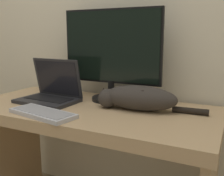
{
  "coord_description": "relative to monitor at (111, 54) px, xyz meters",
  "views": [
    {
      "loc": [
        0.73,
        -0.88,
        1.13
      ],
      "look_at": [
        0.16,
        0.29,
        0.87
      ],
      "focal_mm": 42.0,
      "sensor_mm": 36.0,
      "label": 1
    }
  ],
  "objects": [
    {
      "name": "wall_back",
      "position": [
        -0.04,
        0.19,
        0.28
      ],
      "size": [
        6.4,
        0.06,
        2.6
      ],
      "color": "beige",
      "rests_on": "ground_plane"
    },
    {
      "name": "external_keyboard",
      "position": [
        -0.17,
        -0.43,
        -0.27
      ],
      "size": [
        0.38,
        0.2,
        0.02
      ],
      "rotation": [
        0.0,
        0.0,
        -0.18
      ],
      "color": "#BCBCC1",
      "rests_on": "desk"
    },
    {
      "name": "laptop",
      "position": [
        -0.31,
        -0.19,
        -0.23
      ],
      "size": [
        0.36,
        0.26,
        0.25
      ],
      "rotation": [
        0.0,
        0.0,
        -0.07
      ],
      "color": "#232326",
      "rests_on": "desk"
    },
    {
      "name": "desk",
      "position": [
        -0.04,
        -0.19,
        -0.44
      ],
      "size": [
        1.39,
        0.65,
        0.74
      ],
      "color": "tan",
      "rests_on": "ground_plane"
    },
    {
      "name": "cat",
      "position": [
        0.22,
        -0.14,
        -0.21
      ],
      "size": [
        0.57,
        0.18,
        0.13
      ],
      "rotation": [
        0.0,
        0.0,
        0.06
      ],
      "color": "#332D28",
      "rests_on": "desk"
    },
    {
      "name": "monitor",
      "position": [
        0.0,
        0.0,
        0.0
      ],
      "size": [
        0.62,
        0.23,
        0.54
      ],
      "color": "black",
      "rests_on": "desk"
    }
  ]
}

